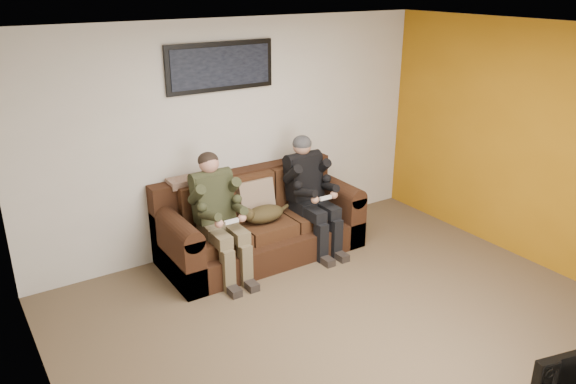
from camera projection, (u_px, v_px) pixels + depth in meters
floor at (358, 330)px, 5.10m from camera, size 5.00×5.00×0.00m
ceiling at (373, 34)px, 4.16m from camera, size 5.00×5.00×0.00m
wall_back at (236, 136)px, 6.39m from camera, size 5.00×0.00×5.00m
wall_left at (44, 281)px, 3.36m from camera, size 0.00×4.50×4.50m
wall_right at (547, 149)px, 5.90m from camera, size 0.00×4.50×4.50m
accent_wall_right at (547, 150)px, 5.89m from camera, size 0.00×4.50×4.50m
sofa at (258, 224)px, 6.42m from camera, size 2.26×0.98×0.93m
throw_pillow at (256, 198)px, 6.34m from camera, size 0.43×0.21×0.43m
throw_blanket at (189, 181)px, 6.08m from camera, size 0.46×0.23×0.08m
person_left at (218, 209)px, 5.83m from camera, size 0.51×0.87×1.31m
person_right at (310, 187)px, 6.42m from camera, size 0.51×0.86×1.32m
cat at (263, 214)px, 6.18m from camera, size 0.66×0.26×0.24m
framed_poster at (221, 67)px, 5.99m from camera, size 1.25×0.05×0.52m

